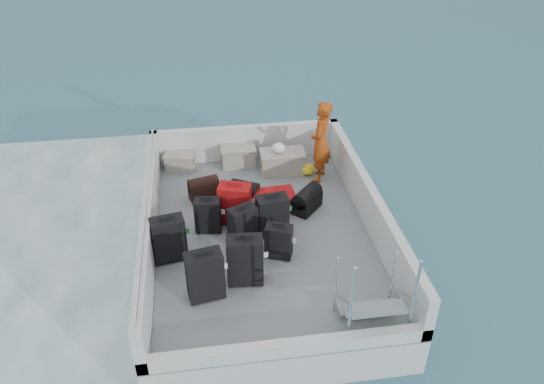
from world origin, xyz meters
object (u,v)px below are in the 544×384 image
at_px(suitcase_4, 243,225).
at_px(suitcase_8, 274,200).
at_px(suitcase_6, 279,242).
at_px(suitcase_7, 272,215).
at_px(suitcase_1, 169,240).
at_px(suitcase_5, 235,204).
at_px(passenger, 321,142).
at_px(crate_2, 279,163).
at_px(crate_3, 286,162).
at_px(crate_1, 238,156).
at_px(suitcase_2, 208,216).
at_px(crate_0, 180,162).
at_px(suitcase_0, 205,276).
at_px(suitcase_3, 245,261).

bearing_deg(suitcase_4, suitcase_8, 29.61).
relative_size(suitcase_6, suitcase_7, 0.81).
xyz_separation_m(suitcase_1, suitcase_5, (1.03, 0.79, -0.01)).
bearing_deg(suitcase_1, suitcase_6, -16.89).
bearing_deg(suitcase_4, passenger, 21.80).
bearing_deg(crate_2, suitcase_7, -101.95).
height_order(suitcase_5, suitcase_8, suitcase_5).
xyz_separation_m(crate_2, crate_3, (0.14, 0.00, -0.00)).
bearing_deg(crate_1, suitcase_2, -108.25).
distance_m(crate_1, crate_3, 0.94).
height_order(crate_0, crate_1, crate_1).
distance_m(suitcase_0, passenger, 3.58).
distance_m(suitcase_3, suitcase_6, 0.74).
xyz_separation_m(suitcase_6, crate_1, (-0.34, 2.80, -0.09)).
height_order(suitcase_0, suitcase_5, suitcase_0).
distance_m(suitcase_4, passenger, 2.34).
xyz_separation_m(suitcase_1, suitcase_4, (1.11, 0.25, -0.05)).
bearing_deg(suitcase_5, suitcase_0, -91.43).
bearing_deg(suitcase_1, suitcase_0, -71.57).
xyz_separation_m(suitcase_2, suitcase_7, (1.00, -0.20, 0.04)).
relative_size(suitcase_3, suitcase_8, 1.07).
bearing_deg(suitcase_0, crate_0, 84.81).
distance_m(suitcase_5, crate_0, 2.06).
bearing_deg(suitcase_6, crate_3, 99.62).
relative_size(crate_0, crate_2, 0.79).
bearing_deg(crate_3, suitcase_6, -102.18).
xyz_separation_m(suitcase_2, suitcase_6, (1.01, -0.79, -0.02)).
xyz_separation_m(suitcase_4, suitcase_6, (0.49, -0.42, -0.04)).
relative_size(suitcase_2, suitcase_7, 0.87).
xyz_separation_m(suitcase_5, crate_1, (0.22, 1.85, -0.16)).
distance_m(suitcase_3, suitcase_7, 1.20).
bearing_deg(suitcase_0, crate_2, 53.82).
distance_m(suitcase_2, suitcase_8, 1.24).
relative_size(suitcase_7, crate_0, 1.31).
xyz_separation_m(suitcase_2, passenger, (2.09, 1.31, 0.47)).
height_order(suitcase_2, crate_2, suitcase_2).
relative_size(suitcase_7, crate_1, 1.09).
height_order(suitcase_1, suitcase_8, suitcase_1).
bearing_deg(suitcase_3, suitcase_7, 68.29).
bearing_deg(suitcase_3, suitcase_6, 46.43).
bearing_deg(suitcase_0, suitcase_4, 50.55).
bearing_deg(suitcase_6, suitcase_8, 106.41).
xyz_separation_m(suitcase_2, suitcase_5, (0.44, 0.17, 0.06)).
height_order(crate_1, passenger, passenger).
xyz_separation_m(suitcase_7, suitcase_8, (0.13, 0.70, -0.20)).
bearing_deg(suitcase_3, suitcase_1, 153.20).
bearing_deg(passenger, suitcase_6, -2.66).
bearing_deg(crate_3, suitcase_4, -116.73).
distance_m(suitcase_3, suitcase_5, 1.44).
bearing_deg(suitcase_4, suitcase_5, 72.82).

